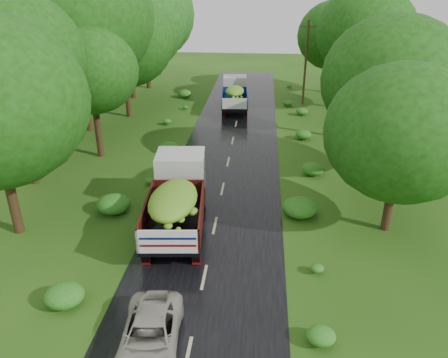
# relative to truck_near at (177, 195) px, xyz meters

# --- Properties ---
(ground) EXTENTS (120.00, 120.00, 0.00)m
(ground) POSITION_rel_truck_near_xyz_m (1.75, -7.85, -1.65)
(ground) COLOR #1C430E
(ground) RESTS_ON ground
(road) EXTENTS (6.50, 80.00, 0.02)m
(road) POSITION_rel_truck_near_xyz_m (1.75, -2.85, -1.64)
(road) COLOR black
(road) RESTS_ON ground
(road_lines) EXTENTS (0.12, 69.60, 0.00)m
(road_lines) POSITION_rel_truck_near_xyz_m (1.75, -1.85, -1.63)
(road_lines) COLOR #BFB78C
(road_lines) RESTS_ON road
(truck_near) EXTENTS (3.06, 7.14, 2.92)m
(truck_near) POSITION_rel_truck_near_xyz_m (0.00, 0.00, 0.00)
(truck_near) COLOR black
(truck_near) RESTS_ON ground
(truck_far) EXTENTS (2.54, 6.25, 2.57)m
(truck_far) POSITION_rel_truck_near_xyz_m (1.32, 20.66, -0.20)
(truck_far) COLOR black
(truck_far) RESTS_ON ground
(car) EXTENTS (2.21, 4.16, 1.11)m
(car) POSITION_rel_truck_near_xyz_m (0.52, -7.67, -1.08)
(car) COLOR #B7B3A3
(car) RESTS_ON road
(utility_pole) EXTENTS (1.27, 0.51, 7.49)m
(utility_pole) POSITION_rel_truck_near_xyz_m (7.57, 22.80, 2.20)
(utility_pole) COLOR #382616
(utility_pole) RESTS_ON ground
(trees_left) EXTENTS (6.81, 33.46, 10.49)m
(trees_left) POSITION_rel_truck_near_xyz_m (-8.47, 15.27, 5.39)
(trees_left) COLOR black
(trees_left) RESTS_ON ground
(trees_right) EXTENTS (6.20, 30.78, 8.56)m
(trees_right) POSITION_rel_truck_near_xyz_m (10.93, 14.61, 4.04)
(trees_right) COLOR black
(trees_right) RESTS_ON ground
(shrubs) EXTENTS (11.90, 44.00, 0.70)m
(shrubs) POSITION_rel_truck_near_xyz_m (1.75, 6.15, -1.30)
(shrubs) COLOR #246016
(shrubs) RESTS_ON ground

